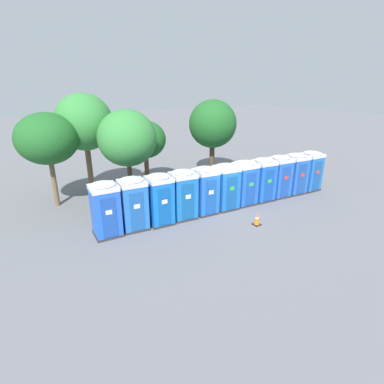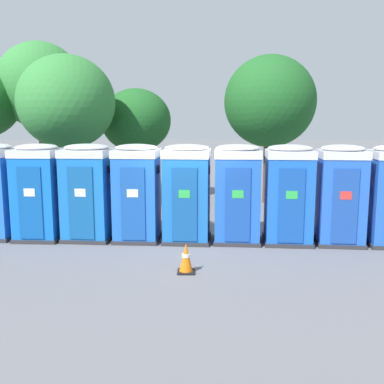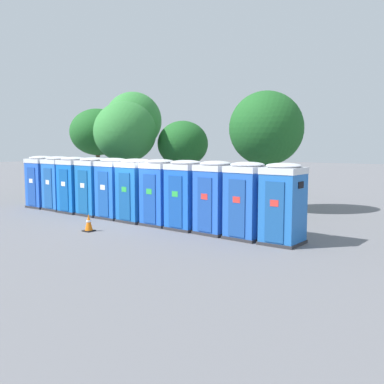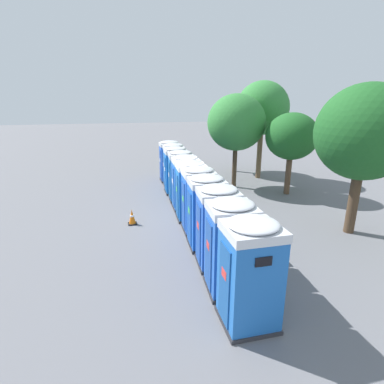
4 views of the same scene
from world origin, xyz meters
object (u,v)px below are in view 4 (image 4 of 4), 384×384
portapotty_6 (198,199)px  portapotty_7 (206,211)px  portapotty_1 (173,165)px  portapotty_8 (217,226)px  street_tree_4 (292,137)px  portapotty_5 (190,190)px  portapotty_10 (250,273)px  portapotty_4 (185,182)px  traffic_cone (132,217)px  street_tree_1 (365,133)px  street_tree_3 (236,117)px  portapotty_3 (181,175)px  portapotty_9 (230,246)px  portapotty_2 (176,170)px  portapotty_0 (169,161)px  street_tree_2 (262,109)px  street_tree_0 (236,123)px

portapotty_6 → portapotty_7: size_ratio=1.00×
portapotty_1 → portapotty_7: same height
portapotty_8 → street_tree_4: 8.82m
portapotty_5 → portapotty_10: size_ratio=1.00×
portapotty_4 → portapotty_8: size_ratio=1.00×
traffic_cone → street_tree_1: bearing=70.4°
portapotty_4 → traffic_cone: (1.36, -2.58, -0.97)m
street_tree_3 → portapotty_3: bearing=-43.9°
portapotty_6 → street_tree_1: 6.39m
portapotty_1 → portapotty_9: (10.46, -0.56, 0.00)m
portapotty_4 → portapotty_10: size_ratio=1.00×
portapotty_2 → portapotty_0: bearing=176.8°
portapotty_1 → portapotty_6: size_ratio=1.00×
portapotty_7 → street_tree_3: (-10.59, 5.42, 2.52)m
portapotty_4 → portapotty_2: bearing=178.3°
portapotty_9 → portapotty_2: bearing=177.4°
portapotty_2 → portapotty_3: size_ratio=1.00×
portapotty_2 → traffic_cone: bearing=-33.7°
portapotty_0 → traffic_cone: size_ratio=3.97×
portapotty_6 → street_tree_3: street_tree_3 is taller
portapotty_0 → portapotty_9: size_ratio=1.00×
portapotty_9 → street_tree_2: size_ratio=0.42×
portapotty_5 → street_tree_0: bearing=138.1°
portapotty_2 → street_tree_1: bearing=38.4°
portapotty_6 → portapotty_10: size_ratio=1.00×
portapotty_6 → portapotty_7: 1.31m
portapotty_0 → portapotty_5: bearing=-2.7°
portapotty_1 → street_tree_0: street_tree_0 is taller
portapotty_2 → portapotty_8: same height
portapotty_10 → portapotty_7: bearing=176.9°
portapotty_3 → street_tree_3: bearing=136.1°
street_tree_3 → street_tree_4: 5.93m
street_tree_0 → street_tree_4: (2.00, 2.29, -0.62)m
portapotty_5 → traffic_cone: portapotty_5 is taller
portapotty_5 → portapotty_9: size_ratio=1.00×
street_tree_4 → portapotty_3: bearing=-94.8°
portapotty_10 → street_tree_2: bearing=152.5°
portapotty_3 → portapotty_10: (9.15, -0.47, 0.00)m
portapotty_7 → street_tree_3: street_tree_3 is taller
portapotty_4 → street_tree_3: street_tree_3 is taller
portapotty_0 → portapotty_8: size_ratio=1.00×
street_tree_0 → portapotty_9: bearing=-22.9°
street_tree_0 → street_tree_3: 4.18m
street_tree_4 → portapotty_9: bearing=-40.4°
portapotty_0 → street_tree_2: (0.73, 5.80, 3.15)m
street_tree_2 → street_tree_4: street_tree_2 is taller
portapotty_7 → street_tree_3: bearing=152.9°
street_tree_1 → street_tree_3: (-10.93, -0.31, 0.00)m
portapotty_10 → traffic_cone: size_ratio=3.97×
street_tree_1 → street_tree_3: bearing=-178.4°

